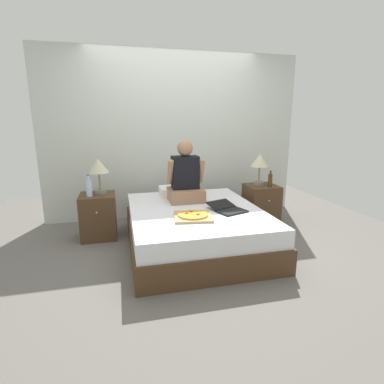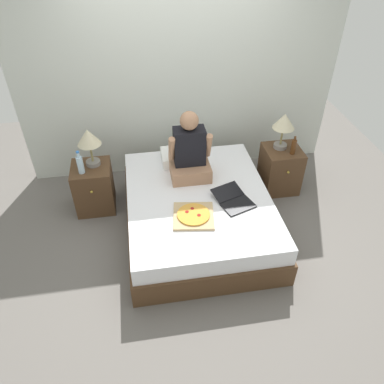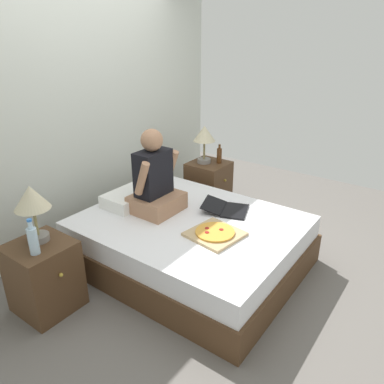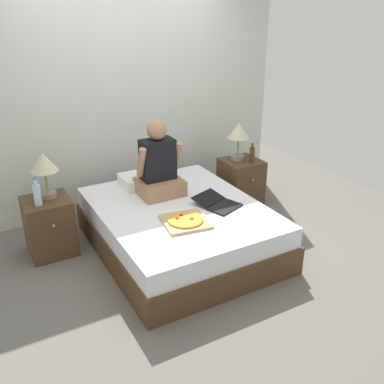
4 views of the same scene
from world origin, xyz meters
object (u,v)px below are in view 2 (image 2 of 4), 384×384
Objects in this scene: bed at (198,212)px; person_seated at (190,153)px; lamp_on_right_nightstand at (284,124)px; laptop at (234,201)px; pizza_box at (194,215)px; nightstand_left at (94,187)px; lamp_on_left_nightstand at (89,140)px; beer_bottle at (293,147)px; nightstand_right at (280,169)px; water_bottle at (80,164)px.

bed is 0.65m from person_seated.
lamp_on_right_nightstand reaches higher than laptop.
person_seated is (-1.15, -0.23, -0.14)m from lamp_on_right_nightstand.
pizza_box reaches higher than bed.
lamp_on_right_nightstand is 1.18m from person_seated.
nightstand_left reaches higher than pizza_box.
person_seated is (1.08, -0.23, -0.14)m from lamp_on_left_nightstand.
lamp_on_right_nightstand reaches higher than pizza_box.
beer_bottle is 1.10m from laptop.
nightstand_right is 0.40m from beer_bottle.
lamp_on_left_nightstand reaches higher than laptop.
nightstand_left is at bearing -178.73° from lamp_on_right_nightstand.
nightstand_left is 1.28× the size of lamp_on_right_nightstand.
lamp_on_right_nightstand is 1.60m from pizza_box.
nightstand_right reaches higher than bed.
person_seated is (1.12, -0.18, 0.47)m from nightstand_left.
beer_bottle reaches higher than nightstand_right.
person_seated reaches higher than bed.
water_bottle is 2.45m from beer_bottle.
bed is at bearing 152.50° from laptop.
laptop is at bearing -26.53° from nightstand_left.
lamp_on_left_nightstand is (0.04, 0.05, 0.61)m from nightstand_left.
lamp_on_left_nightstand is at bearing 150.94° from bed.
nightstand_left is 1.28× the size of lamp_on_left_nightstand.
nightstand_left reaches higher than laptop.
nightstand_right is 1.28m from person_seated.
nightstand_left is at bearing 48.35° from water_bottle.
person_seated is at bearing -176.20° from beer_bottle.
nightstand_right is 1.11m from laptop.
water_bottle reaches higher than nightstand_left.
beer_bottle is at bearing -54.99° from nightstand_right.
water_bottle is at bearing -130.60° from lamp_on_left_nightstand.
lamp_on_right_nightstand is at bearing 28.85° from bed.
nightstand_right is 1.28× the size of lamp_on_right_nightstand.
lamp_on_left_nightstand reaches higher than bed.
pizza_box is (-0.08, -0.72, -0.27)m from person_seated.
water_bottle reaches higher than bed.
nightstand_right is at bearing 43.15° from laptop.
person_seated reaches higher than lamp_on_right_nightstand.
water_bottle reaches higher than pizza_box.
person_seated is 0.77m from pizza_box.
nightstand_left is 1.69m from laptop.
lamp_on_left_nightstand reaches higher than beer_bottle.
person_seated is 1.57× the size of laptop.
laptop is at bearing -136.85° from nightstand_right.
nightstand_left is (-1.15, 0.57, 0.05)m from bed.
pizza_box is at bearing -142.28° from lamp_on_right_nightstand.
nightstand_right is (2.38, 0.09, -0.40)m from water_bottle.
beer_bottle is at bearing -2.42° from nightstand_left.
lamp_on_left_nightstand is at bearing 136.51° from pizza_box.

